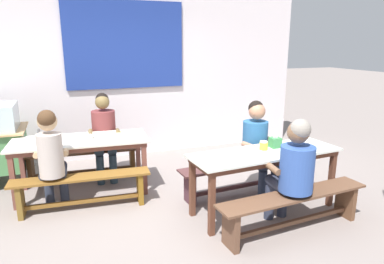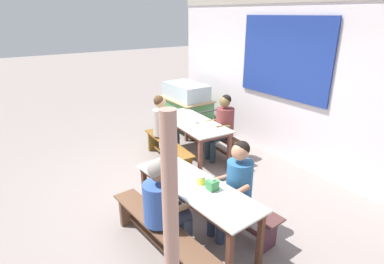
{
  "view_description": "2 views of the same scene",
  "coord_description": "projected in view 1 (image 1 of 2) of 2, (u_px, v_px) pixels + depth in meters",
  "views": [
    {
      "loc": [
        -1.1,
        -3.7,
        1.98
      ],
      "look_at": [
        0.41,
        0.4,
        0.86
      ],
      "focal_mm": 32.46,
      "sensor_mm": 36.0,
      "label": 1
    },
    {
      "loc": [
        3.79,
        -2.29,
        2.7
      ],
      "look_at": [
        0.01,
        0.28,
        0.97
      ],
      "focal_mm": 29.52,
      "sensor_mm": 36.0,
      "label": 2
    }
  ],
  "objects": [
    {
      "name": "bench_near_back",
      "position": [
        240.0,
        173.0,
        4.64
      ],
      "size": [
        1.72,
        0.43,
        0.43
      ],
      "color": "#4E2D2C",
      "rests_on": "ground_plane"
    },
    {
      "name": "person_center_facing",
      "position": [
        104.0,
        131.0,
        5.12
      ],
      "size": [
        0.48,
        0.56,
        1.28
      ],
      "color": "#283A48",
      "rests_on": "ground_plane"
    },
    {
      "name": "person_left_back_turned",
      "position": [
        51.0,
        154.0,
        4.07
      ],
      "size": [
        0.4,
        0.51,
        1.26
      ],
      "color": "#30384B",
      "rests_on": "ground_plane"
    },
    {
      "name": "dining_table_near",
      "position": [
        265.0,
        158.0,
        4.08
      ],
      "size": [
        1.87,
        0.74,
        0.75
      ],
      "color": "silver",
      "rests_on": "ground_plane"
    },
    {
      "name": "bench_far_front",
      "position": [
        82.0,
        187.0,
        4.2
      ],
      "size": [
        1.64,
        0.37,
        0.43
      ],
      "color": "brown",
      "rests_on": "ground_plane"
    },
    {
      "name": "bench_far_back",
      "position": [
        83.0,
        159.0,
        5.19
      ],
      "size": [
        1.71,
        0.43,
        0.43
      ],
      "color": "brown",
      "rests_on": "ground_plane"
    },
    {
      "name": "person_right_near_table",
      "position": [
        258.0,
        142.0,
        4.56
      ],
      "size": [
        0.45,
        0.59,
        1.26
      ],
      "color": "#2A354C",
      "rests_on": "ground_plane"
    },
    {
      "name": "soup_bowl",
      "position": [
        87.0,
        137.0,
        4.58
      ],
      "size": [
        0.17,
        0.17,
        0.05
      ],
      "primitive_type": "cylinder",
      "color": "silver",
      "rests_on": "dining_table_far"
    },
    {
      "name": "dining_table_far",
      "position": [
        80.0,
        144.0,
        4.59
      ],
      "size": [
        1.79,
        0.85,
        0.75
      ],
      "color": "silver",
      "rests_on": "ground_plane"
    },
    {
      "name": "bench_near_front",
      "position": [
        294.0,
        206.0,
        3.7
      ],
      "size": [
        1.81,
        0.44,
        0.43
      ],
      "color": "brown",
      "rests_on": "ground_plane"
    },
    {
      "name": "person_near_front",
      "position": [
        293.0,
        167.0,
        3.65
      ],
      "size": [
        0.46,
        0.56,
        1.25
      ],
      "color": "#30364B",
      "rests_on": "ground_plane"
    },
    {
      "name": "ground_plane",
      "position": [
        172.0,
        211.0,
        4.22
      ],
      "size": [
        40.0,
        40.0,
        0.0
      ],
      "primitive_type": "plane",
      "color": "gray"
    },
    {
      "name": "backdrop_wall",
      "position": [
        129.0,
        65.0,
        6.02
      ],
      "size": [
        6.42,
        0.23,
        3.07
      ],
      "color": "silver",
      "rests_on": "ground_plane"
    },
    {
      "name": "tissue_box",
      "position": [
        275.0,
        142.0,
        4.2
      ],
      "size": [
        0.12,
        0.12,
        0.15
      ],
      "color": "#3B874B",
      "rests_on": "dining_table_near"
    },
    {
      "name": "condiment_jar",
      "position": [
        264.0,
        145.0,
        4.11
      ],
      "size": [
        0.1,
        0.1,
        0.11
      ],
      "color": "yellow",
      "rests_on": "dining_table_near"
    }
  ]
}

